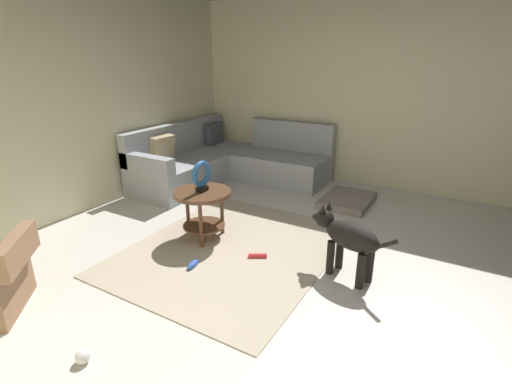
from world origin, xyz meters
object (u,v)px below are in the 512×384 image
object	(u,v)px
sectional_couch	(227,163)
torus_sculpture	(201,175)
side_table	(203,202)
dog	(347,237)
dog_toy_bone	(193,264)
dog_bed_mat	(347,200)
dog_toy_rope	(258,256)
dog_toy_ball	(83,357)

from	to	relation	value
sectional_couch	torus_sculpture	distance (m)	2.04
side_table	dog	world-z (taller)	dog
dog	dog_toy_bone	xyz separation A→B (m)	(-0.59, 1.27, -0.35)
dog_bed_mat	dog	distance (m)	1.82
side_table	dog_toy_rope	size ratio (longest dim) A/B	3.35
side_table	dog	bearing A→B (deg)	-88.23
dog_toy_bone	sectional_couch	bearing A→B (deg)	27.23
dog_bed_mat	dog_toy_ball	world-z (taller)	dog_toy_ball
dog_bed_mat	side_table	bearing A→B (deg)	149.76
sectional_couch	dog_toy_bone	world-z (taller)	sectional_couch
side_table	dog	size ratio (longest dim) A/B	0.73
dog_bed_mat	dog_toy_ball	distance (m)	3.63
torus_sculpture	dog_bed_mat	xyz separation A→B (m)	(1.77, -1.03, -0.67)
dog	dog_toy_rope	bearing A→B (deg)	116.70
side_table	dog_toy_ball	size ratio (longest dim) A/B	6.17
dog_toy_ball	dog_toy_bone	xyz separation A→B (m)	(1.27, 0.13, -0.02)
torus_sculpture	dog_bed_mat	world-z (taller)	torus_sculpture
dog_toy_bone	dog	bearing A→B (deg)	-65.13
side_table	dog_bed_mat	world-z (taller)	side_table
dog_toy_rope	dog_toy_bone	bearing A→B (deg)	135.59
dog	dog_toy_ball	world-z (taller)	dog
sectional_couch	dog_toy_rope	distance (m)	2.49
torus_sculpture	sectional_couch	bearing A→B (deg)	27.25
sectional_couch	dog_toy_bone	xyz separation A→B (m)	(-2.31, -1.19, -0.26)
side_table	torus_sculpture	world-z (taller)	torus_sculpture
sectional_couch	dog_bed_mat	distance (m)	1.96
dog_toy_ball	side_table	bearing A→B (deg)	12.62
torus_sculpture	dog_toy_ball	size ratio (longest dim) A/B	3.36
sectional_couch	side_table	bearing A→B (deg)	-152.75
sectional_couch	torus_sculpture	xyz separation A→B (m)	(-1.77, -0.91, 0.42)
dog_bed_mat	dog	world-z (taller)	dog
sectional_couch	dog_bed_mat	size ratio (longest dim) A/B	2.81
torus_sculpture	dog_toy_rope	world-z (taller)	torus_sculpture
sectional_couch	side_table	xyz separation A→B (m)	(-1.77, -0.91, 0.13)
dog	torus_sculpture	bearing A→B (deg)	109.04
dog_bed_mat	sectional_couch	bearing A→B (deg)	89.84
torus_sculpture	dog_toy_ball	xyz separation A→B (m)	(-1.81, -0.41, -0.66)
dog_toy_rope	side_table	bearing A→B (deg)	82.88
side_table	sectional_couch	bearing A→B (deg)	27.25
sectional_couch	dog_toy_ball	size ratio (longest dim) A/B	23.16
sectional_couch	dog	size ratio (longest dim) A/B	2.73
dog_toy_ball	dog_toy_bone	bearing A→B (deg)	5.81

